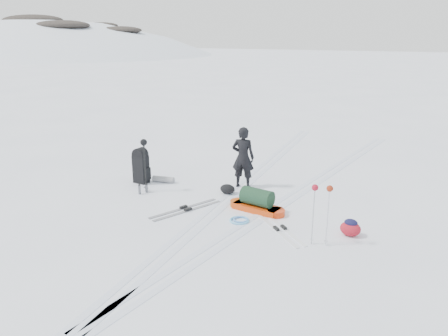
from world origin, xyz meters
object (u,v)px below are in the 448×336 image
Objects in this scene: expedition_rucksack at (144,167)px; ski_poles_black at (144,149)px; skier at (243,158)px; pulk_sled at (257,202)px.

expedition_rucksack is 0.74× the size of ski_poles_black.
pulk_sled is (0.96, -1.32, -0.61)m from skier.
expedition_rucksack is (-3.49, 0.43, 0.24)m from pulk_sled.
pulk_sled is at bearing 116.34° from skier.
ski_poles_black is (-3.03, -0.12, 0.93)m from pulk_sled.
pulk_sled is at bearing -18.13° from ski_poles_black.
skier is 1.74m from pulk_sled.
expedition_rucksack is at bearing 9.43° from skier.
pulk_sled is 1.40× the size of expedition_rucksack.
ski_poles_black is at bearing -45.71° from expedition_rucksack.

